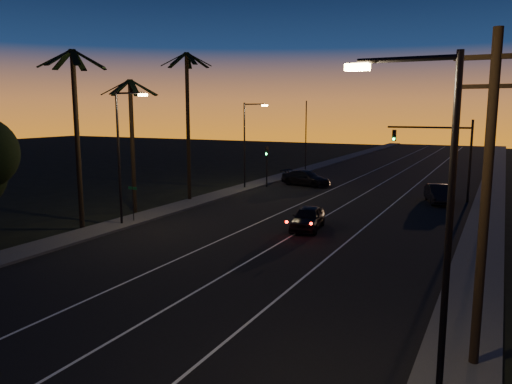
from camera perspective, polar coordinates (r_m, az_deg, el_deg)
The scene contains 21 objects.
road at distance 38.36m, azimuth 7.72°, elevation -2.42°, with size 20.00×170.00×0.01m, color black.
sidewalk_left at distance 43.18m, azimuth -6.49°, elevation -0.99°, with size 2.40×170.00×0.16m, color #3A3A37.
sidewalk_right at distance 36.44m, azimuth 24.66°, elevation -3.70°, with size 2.40×170.00×0.16m, color #3A3A37.
lane_stripe_left at distance 39.40m, azimuth 3.58°, elevation -2.03°, with size 0.12×160.00×0.01m, color silver.
lane_stripe_mid at distance 38.21m, azimuth 8.43°, elevation -2.47°, with size 0.12×160.00×0.01m, color silver.
lane_stripe_right at distance 37.31m, azimuth 13.55°, elevation -2.91°, with size 0.12×160.00×0.01m, color silver.
palm_near at distance 34.09m, azimuth -19.86°, elevation 7.63°, with size 4.25×4.16×11.53m.
palm_mid at distance 38.90m, azimuth -14.00°, elevation 6.83°, with size 4.25×4.16×10.03m.
palm_far at distance 43.05m, azimuth -7.81°, elevation 9.03°, with size 4.25×4.16×12.53m.
streetlight_left_near at distance 34.29m, azimuth -15.08°, elevation 4.93°, with size 2.55×0.26×9.00m.
streetlight_left_far at distance 49.23m, azimuth -1.01°, elevation 6.17°, with size 2.55×0.26×8.50m.
streetlight_right_near at distance 11.94m, azimuth 19.83°, elevation -2.90°, with size 2.55×0.26×9.00m.
street_sign at distance 35.55m, azimuth -13.88°, elevation -0.83°, with size 0.70×0.06×2.60m.
utility_pole at distance 15.81m, azimuth 24.79°, elevation -0.35°, with size 2.20×0.28×10.00m.
signal_mast at distance 45.97m, azimuth 20.43°, elevation 5.02°, with size 7.10×0.41×7.00m.
signal_post at distance 50.64m, azimuth 1.23°, elevation 3.79°, with size 0.28×0.37×4.20m.
far_pole_left at distance 64.91m, azimuth 5.72°, elevation 6.38°, with size 0.14×0.14×9.00m, color black.
far_pole_right at distance 57.72m, azimuth 25.55°, elevation 5.17°, with size 0.14×0.14×9.00m, color black.
lead_car at distance 33.00m, azimuth 5.92°, elevation -2.95°, with size 2.48×5.16×1.51m.
right_car at distance 44.80m, azimuth 20.14°, elevation -0.21°, with size 3.01×4.99×1.55m.
cross_car at distance 52.17m, azimuth 5.72°, elevation 1.59°, with size 5.73×3.28×1.56m.
Camera 1 is at (11.96, -5.63, 7.72)m, focal length 35.00 mm.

